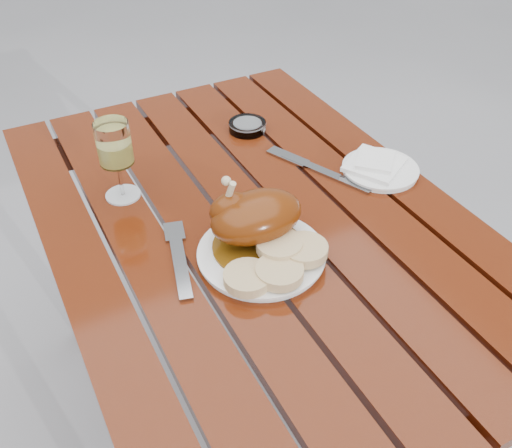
{
  "coord_description": "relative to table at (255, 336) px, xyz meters",
  "views": [
    {
      "loc": [
        -0.42,
        -0.81,
        1.47
      ],
      "look_at": [
        -0.03,
        -0.06,
        0.78
      ],
      "focal_mm": 40.0,
      "sensor_mm": 36.0,
      "label": 1
    }
  ],
  "objects": [
    {
      "name": "dinner_plate",
      "position": [
        -0.05,
        -0.12,
        0.38
      ],
      "size": [
        0.32,
        0.32,
        0.02
      ],
      "primitive_type": "cylinder",
      "rotation": [
        0.0,
        0.0,
        -0.42
      ],
      "color": "white",
      "rests_on": "table"
    },
    {
      "name": "fork",
      "position": [
        -0.19,
        -0.06,
        0.38
      ],
      "size": [
        0.07,
        0.2,
        0.01
      ],
      "primitive_type": "cube",
      "rotation": [
        0.0,
        0.0,
        -0.26
      ],
      "color": "gray",
      "rests_on": "table"
    },
    {
      "name": "side_plate",
      "position": [
        0.32,
        0.01,
        0.38
      ],
      "size": [
        0.2,
        0.2,
        0.01
      ],
      "primitive_type": "cylinder",
      "rotation": [
        0.0,
        0.0,
        0.17
      ],
      "color": "white",
      "rests_on": "table"
    },
    {
      "name": "bread_dumplings",
      "position": [
        -0.04,
        -0.17,
        0.41
      ],
      "size": [
        0.21,
        0.14,
        0.03
      ],
      "color": "tan",
      "rests_on": "dinner_plate"
    },
    {
      "name": "table",
      "position": [
        0.0,
        0.0,
        0.0
      ],
      "size": [
        0.8,
        1.2,
        0.75
      ],
      "primitive_type": "cube",
      "color": "#62230B",
      "rests_on": "ground"
    },
    {
      "name": "wine_glass",
      "position": [
        -0.21,
        0.19,
        0.46
      ],
      "size": [
        0.09,
        0.09,
        0.17
      ],
      "primitive_type": "cylinder",
      "rotation": [
        0.0,
        0.0,
        -0.25
      ],
      "color": "#DAD563",
      "rests_on": "table"
    },
    {
      "name": "knife",
      "position": [
        0.21,
        0.06,
        0.38
      ],
      "size": [
        0.11,
        0.22,
        0.01
      ],
      "primitive_type": "cube",
      "rotation": [
        0.0,
        0.0,
        0.41
      ],
      "color": "gray",
      "rests_on": "table"
    },
    {
      "name": "roast_duck",
      "position": [
        -0.04,
        -0.07,
        0.44
      ],
      "size": [
        0.19,
        0.17,
        0.13
      ],
      "color": "#5D380A",
      "rests_on": "dinner_plate"
    },
    {
      "name": "napkin",
      "position": [
        0.31,
        0.02,
        0.39
      ],
      "size": [
        0.16,
        0.16,
        0.01
      ],
      "primitive_type": "cube",
      "rotation": [
        0.0,
        0.0,
        0.53
      ],
      "color": "white",
      "rests_on": "side_plate"
    },
    {
      "name": "ground",
      "position": [
        0.0,
        0.0,
        -0.38
      ],
      "size": [
        60.0,
        60.0,
        0.0
      ],
      "primitive_type": "plane",
      "color": "slate",
      "rests_on": "ground"
    },
    {
      "name": "ashtray",
      "position": [
        0.14,
        0.31,
        0.39
      ],
      "size": [
        0.11,
        0.11,
        0.02
      ],
      "primitive_type": "cylinder",
      "rotation": [
        0.0,
        0.0,
        -0.17
      ],
      "color": "#B2B7BC",
      "rests_on": "table"
    }
  ]
}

